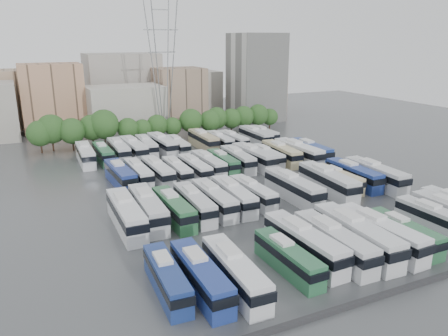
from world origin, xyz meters
name	(u,v)px	position (x,y,z in m)	size (l,w,h in m)	color
ground	(247,192)	(0.00, 0.00, 0.00)	(220.00, 220.00, 0.00)	#424447
parapet	(401,289)	(0.00, -33.00, 0.25)	(56.00, 0.50, 0.50)	#2D2D30
tree_line	(155,124)	(-2.95, 42.16, 4.45)	(64.35, 7.68, 8.78)	black
city_buildings	(111,96)	(-7.46, 71.86, 7.87)	(102.00, 35.00, 20.00)	#9E998E
apartment_tower	(256,77)	(34.00, 58.00, 13.00)	(14.00, 14.00, 26.00)	silver
electricity_pylon	(162,62)	(2.00, 50.00, 18.66)	(9.00, 6.91, 33.83)	slate
bus_r0_s0	(167,278)	(-21.37, -23.09, 1.67)	(2.86, 10.94, 3.40)	navy
bus_r0_s1	(201,276)	(-18.28, -24.45, 1.83)	(2.71, 11.88, 3.72)	navy
bus_r0_s2	(235,272)	(-14.88, -25.30, 1.88)	(3.09, 12.26, 3.82)	white
bus_r0_s4	(288,258)	(-8.14, -24.73, 1.66)	(2.54, 10.84, 3.39)	#2C6742
bus_r0_s5	(304,243)	(-4.88, -23.08, 2.00)	(3.29, 13.07, 4.07)	silver
bus_r0_s6	(334,242)	(-1.59, -24.25, 1.97)	(2.98, 12.86, 4.02)	silver
bus_r0_s7	(356,235)	(1.79, -24.22, 2.11)	(3.52, 13.79, 4.29)	silver
bus_r0_s8	(380,233)	(4.94, -24.79, 1.99)	(3.36, 13.05, 4.06)	silver
bus_r0_s9	(404,232)	(8.32, -25.37, 1.66)	(2.49, 10.81, 3.38)	#2C6840
bus_r0_s11	(436,219)	(14.95, -24.47, 1.80)	(2.97, 11.74, 3.66)	silver
bus_r1_s0	(126,214)	(-21.42, -6.06, 2.05)	(3.09, 13.33, 4.17)	silver
bus_r1_s1	(148,208)	(-18.20, -5.02, 2.01)	(3.28, 13.11, 4.09)	silver
bus_r1_s2	(173,208)	(-14.87, -6.18, 1.83)	(2.82, 11.95, 3.74)	#2D693E
bus_r1_s3	(194,203)	(-11.55, -5.70, 1.83)	(2.87, 11.96, 3.74)	silver
bus_r1_s4	(214,199)	(-8.28, -5.29, 1.84)	(2.63, 11.94, 3.74)	silver
bus_r1_s5	(234,196)	(-5.08, -5.27, 1.86)	(3.10, 12.16, 3.79)	silver
bus_r1_s6	(253,193)	(-1.62, -4.96, 1.71)	(2.81, 11.19, 3.49)	silver
bus_r1_s8	(293,187)	(4.88, -6.35, 2.00)	(3.02, 13.04, 4.08)	silver
bus_r1_s10	(328,181)	(11.57, -6.39, 2.09)	(3.64, 13.70, 4.26)	silver
bus_r1_s11	(338,179)	(14.85, -4.98, 1.66)	(2.65, 10.83, 3.38)	#CDBC8D
bus_r1_s12	(354,175)	(18.32, -4.85, 1.91)	(2.97, 12.44, 3.89)	navy
bus_r1_s13	(375,174)	(21.40, -6.77, 2.05)	(3.30, 13.41, 4.18)	silver
bus_r2_s1	(120,175)	(-18.20, 12.23, 1.89)	(3.26, 12.36, 3.84)	navy
bus_r2_s2	(138,173)	(-15.00, 12.38, 1.76)	(2.70, 11.45, 3.58)	white
bus_r2_s3	(158,171)	(-11.70, 11.61, 1.84)	(2.98, 12.05, 3.76)	silver
bus_r2_s4	(177,170)	(-8.25, 11.22, 1.71)	(2.55, 11.10, 3.47)	silver
bus_r2_s5	(195,168)	(-4.88, 11.07, 1.75)	(2.69, 11.41, 3.57)	silver
bus_r2_s6	(208,164)	(-1.66, 12.22, 1.81)	(2.73, 11.79, 3.69)	silver
bus_r2_s7	(223,162)	(1.59, 12.61, 1.71)	(2.77, 11.18, 3.48)	#2C6840
bus_r2_s8	(238,159)	(4.85, 12.84, 1.87)	(3.27, 12.23, 3.80)	silver
bus_r2_s9	(254,157)	(8.20, 12.39, 2.02)	(3.51, 13.25, 4.12)	silver
bus_r2_s10	(267,156)	(11.41, 12.91, 1.72)	(2.73, 11.21, 3.50)	silver
bus_r2_s11	(281,153)	(14.88, 12.89, 1.93)	(3.33, 12.62, 3.92)	beige
bus_r2_s12	(298,152)	(18.09, 11.43, 2.11)	(3.43, 13.79, 4.30)	silver
bus_r2_s13	(310,151)	(21.53, 12.03, 1.93)	(2.96, 12.59, 3.93)	navy
bus_r3_s0	(85,154)	(-21.56, 29.08, 1.90)	(3.00, 12.40, 3.87)	silver
bus_r3_s1	(103,153)	(-18.07, 28.96, 1.75)	(2.65, 11.38, 3.56)	#2E6B44
bus_r3_s2	(119,150)	(-14.63, 29.99, 1.91)	(2.79, 12.42, 3.89)	silver
bus_r3_s3	(133,148)	(-11.58, 29.66, 1.98)	(3.41, 13.00, 4.04)	silver
bus_r3_s4	(146,146)	(-8.34, 31.10, 1.84)	(3.08, 12.04, 3.75)	silver
bus_r3_s5	(162,144)	(-4.92, 30.56, 1.99)	(3.48, 13.04, 4.05)	silver
bus_r3_s6	(178,145)	(-1.75, 29.33, 1.71)	(2.63, 11.13, 3.48)	silver
bus_r3_s8	(203,140)	(4.97, 30.60, 1.97)	(2.81, 12.79, 4.01)	tan
bus_r3_s9	(220,141)	(8.42, 29.07, 1.77)	(2.66, 11.49, 3.60)	silver
bus_r3_s10	(233,140)	(11.65, 28.62, 1.74)	(2.87, 11.40, 3.55)	silver
bus_r3_s12	(256,136)	(17.93, 29.09, 1.96)	(2.80, 12.71, 3.98)	silver
bus_r3_s13	(264,134)	(21.32, 31.11, 1.70)	(2.50, 11.09, 3.47)	silver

